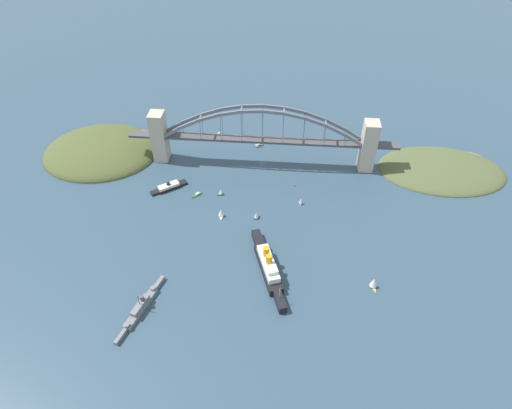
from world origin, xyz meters
name	(u,v)px	position (x,y,z in m)	size (l,w,h in m)	color
ground_plane	(262,163)	(0.00, 0.00, 0.00)	(1400.00, 1400.00, 0.00)	#334C60
harbor_arch_bridge	(262,140)	(0.00, 0.00, 29.92)	(283.84, 18.06, 67.78)	#BCB29E
headland_west_shore	(442,170)	(-193.55, -2.98, 0.00)	(133.33, 90.73, 16.73)	#515B38
headland_east_shore	(104,152)	(180.25, -6.80, 0.00)	(128.47, 115.58, 29.00)	#4C562D
ocean_liner	(268,266)	(-16.17, 152.67, 5.79)	(34.67, 84.96, 20.67)	black
naval_cruiser	(141,307)	(77.80, 199.34, 3.00)	(21.92, 64.03, 17.33)	slate
harbor_ferry_steamer	(169,187)	(90.79, 52.56, 2.28)	(34.89, 28.57, 7.59)	black
seaplane_taxiing_near_bridge	(218,135)	(56.14, -48.22, 1.98)	(8.61, 11.45, 4.85)	#B7B7B2
seaplane_second_in_formation	(258,144)	(6.83, -33.11, 1.82)	(9.30, 9.22, 4.57)	#B7B7B2
small_boat_0	(221,213)	(32.00, 89.39, 4.56)	(5.71, 9.86, 9.92)	silver
small_boat_1	(374,283)	(-101.05, 162.63, 5.34)	(7.05, 10.35, 11.54)	gold
small_boat_2	(197,195)	(60.65, 60.60, 0.80)	(10.50, 10.49, 2.28)	#2D6B3D
small_boat_3	(301,201)	(-42.51, 65.25, 3.80)	(3.69, 6.60, 8.16)	silver
small_boat_4	(221,192)	(37.11, 57.58, 3.67)	(7.05, 5.25, 7.87)	#2D6B3D
small_boat_5	(256,215)	(-1.22, 89.69, 3.95)	(6.32, 6.03, 8.47)	black
channel_marker_buoy	(295,185)	(-36.14, 37.65, 1.12)	(2.20, 2.20, 2.75)	red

